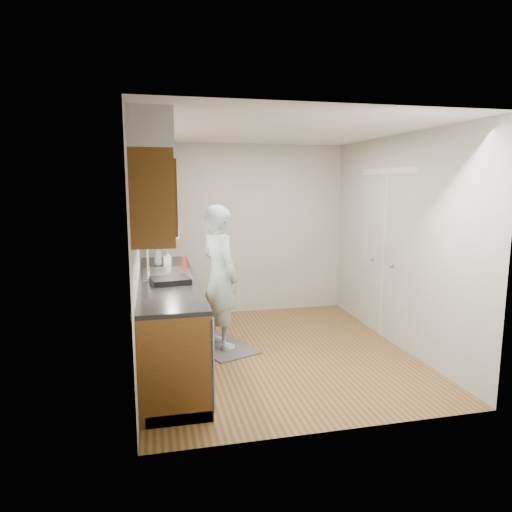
{
  "coord_description": "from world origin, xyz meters",
  "views": [
    {
      "loc": [
        -1.34,
        -4.87,
        1.95
      ],
      "look_at": [
        -0.17,
        0.25,
        1.1
      ],
      "focal_mm": 32.0,
      "sensor_mm": 36.0,
      "label": 1
    }
  ],
  "objects": [
    {
      "name": "floor",
      "position": [
        0.0,
        0.0,
        0.0
      ],
      "size": [
        3.5,
        3.5,
        0.0
      ],
      "primitive_type": "plane",
      "color": "olive",
      "rests_on": "ground"
    },
    {
      "name": "ceiling",
      "position": [
        0.0,
        0.0,
        2.5
      ],
      "size": [
        3.5,
        3.5,
        0.0
      ],
      "primitive_type": "plane",
      "rotation": [
        3.14,
        0.0,
        0.0
      ],
      "color": "white",
      "rests_on": "wall_left"
    },
    {
      "name": "wall_left",
      "position": [
        -1.5,
        0.0,
        1.25
      ],
      "size": [
        0.02,
        3.5,
        2.5
      ],
      "primitive_type": "cube",
      "color": "#B7B6AB",
      "rests_on": "floor"
    },
    {
      "name": "wall_right",
      "position": [
        1.5,
        0.0,
        1.25
      ],
      "size": [
        0.02,
        3.5,
        2.5
      ],
      "primitive_type": "cube",
      "color": "#B7B6AB",
      "rests_on": "floor"
    },
    {
      "name": "wall_back",
      "position": [
        0.0,
        1.75,
        1.25
      ],
      "size": [
        3.0,
        0.02,
        2.5
      ],
      "primitive_type": "cube",
      "color": "#B7B6AB",
      "rests_on": "floor"
    },
    {
      "name": "counter",
      "position": [
        -1.2,
        -0.0,
        0.49
      ],
      "size": [
        0.64,
        2.8,
        1.3
      ],
      "color": "brown",
      "rests_on": "floor"
    },
    {
      "name": "upper_cabinets",
      "position": [
        -1.33,
        0.05,
        1.95
      ],
      "size": [
        0.47,
        2.8,
        1.21
      ],
      "color": "brown",
      "rests_on": "wall_left"
    },
    {
      "name": "closet_door",
      "position": [
        1.49,
        0.3,
        1.02
      ],
      "size": [
        0.02,
        1.22,
        2.05
      ],
      "primitive_type": "cube",
      "color": "white",
      "rests_on": "wall_right"
    },
    {
      "name": "floor_mat",
      "position": [
        -0.59,
        0.32,
        0.01
      ],
      "size": [
        0.86,
        1.08,
        0.02
      ],
      "primitive_type": "cube",
      "rotation": [
        0.0,
        0.0,
        0.39
      ],
      "color": "slate",
      "rests_on": "floor"
    },
    {
      "name": "person",
      "position": [
        -0.59,
        0.32,
        0.97
      ],
      "size": [
        0.68,
        0.79,
        1.9
      ],
      "primitive_type": "imported",
      "rotation": [
        0.0,
        0.0,
        1.97
      ],
      "color": "#A5C3C8",
      "rests_on": "floor_mat"
    },
    {
      "name": "soap_bottle_a",
      "position": [
        -1.29,
        0.8,
        1.07
      ],
      "size": [
        0.12,
        0.12,
        0.25
      ],
      "primitive_type": "imported",
      "rotation": [
        0.0,
        0.0,
        0.27
      ],
      "color": "silver",
      "rests_on": "counter"
    },
    {
      "name": "soap_bottle_b",
      "position": [
        -1.17,
        0.65,
        1.04
      ],
      "size": [
        0.1,
        0.1,
        0.19
      ],
      "primitive_type": "imported",
      "rotation": [
        0.0,
        0.0,
        -0.2
      ],
      "color": "silver",
      "rests_on": "counter"
    },
    {
      "name": "soda_can",
      "position": [
        -0.98,
        0.53,
        1.0
      ],
      "size": [
        0.09,
        0.09,
        0.13
      ],
      "primitive_type": "cylinder",
      "rotation": [
        0.0,
        0.0,
        -0.34
      ],
      "color": "red",
      "rests_on": "counter"
    },
    {
      "name": "dish_rack",
      "position": [
        -1.18,
        -0.3,
        0.97
      ],
      "size": [
        0.42,
        0.37,
        0.06
      ],
      "primitive_type": "cube",
      "rotation": [
        0.0,
        0.0,
        0.15
      ],
      "color": "black",
      "rests_on": "counter"
    }
  ]
}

